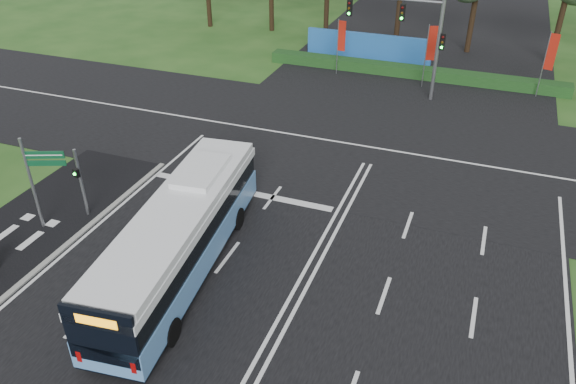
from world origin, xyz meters
name	(u,v)px	position (x,y,z in m)	size (l,w,h in m)	color
ground	(302,276)	(0.00, 0.00, 0.00)	(120.00, 120.00, 0.00)	#244E1A
road_main	(302,276)	(0.00, 0.00, 0.02)	(20.00, 120.00, 0.04)	black
road_cross	(372,148)	(0.00, 12.00, 0.03)	(120.00, 14.00, 0.05)	black
bike_path	(0,251)	(-12.50, -3.00, 0.03)	(5.00, 18.00, 0.06)	black
kerb_strip	(46,263)	(-10.10, -3.00, 0.06)	(0.25, 18.00, 0.12)	gray
city_bus	(181,236)	(-4.56, -1.34, 1.70)	(3.78, 11.99, 3.38)	#598FCE
pedestrian_signal	(80,181)	(-10.77, 0.57, 1.87)	(0.31, 0.42, 3.42)	gray
street_sign	(38,174)	(-11.69, -0.78, 2.76)	(1.62, 0.71, 4.44)	gray
banner_flag_left	(341,39)	(-5.21, 23.11, 2.70)	(0.61, 0.08, 4.11)	gray
banner_flag_mid	(430,47)	(1.27, 22.74, 2.91)	(0.63, 0.27, 4.45)	gray
banner_flag_right	(549,56)	(8.92, 23.50, 2.94)	(0.64, 0.26, 4.50)	gray
traffic_light_gantry	(412,28)	(0.21, 20.50, 4.66)	(8.41, 0.28, 7.00)	gray
hedge	(412,72)	(0.00, 24.50, 0.40)	(22.00, 1.20, 0.80)	#173D16
blue_hoarding	(368,47)	(-4.00, 27.00, 1.10)	(10.00, 0.30, 2.20)	blue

